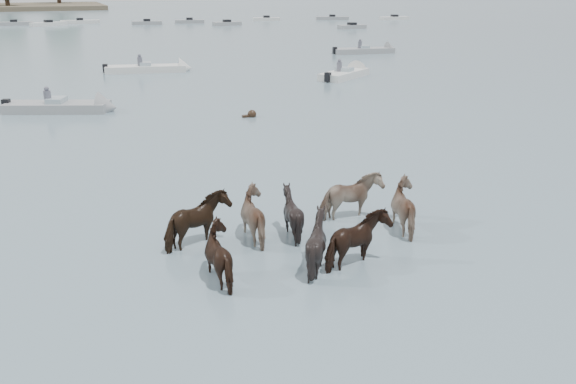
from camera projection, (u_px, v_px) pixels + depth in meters
name	position (u px, v px, depth m)	size (l,w,h in m)	color
ground	(292.00, 253.00, 14.56)	(400.00, 400.00, 0.00)	slate
pony_herd	(305.00, 225.00, 14.84)	(7.30, 4.00, 1.52)	black
swimming_pony	(251.00, 115.00, 29.13)	(0.72, 0.44, 0.44)	black
motorboat_b	(73.00, 107.00, 30.26)	(5.80, 3.51, 1.92)	gray
motorboat_c	(157.00, 69.00, 43.60)	(6.45, 2.76, 1.92)	silver
motorboat_d	(349.00, 73.00, 41.37)	(5.06, 4.18, 1.92)	silver
motorboat_e	(372.00, 51.00, 54.91)	(6.33, 2.33, 1.92)	gray
distant_flotilla	(72.00, 27.00, 82.54)	(106.65, 27.59, 0.93)	silver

